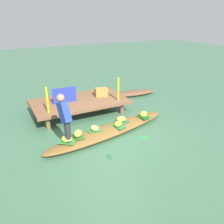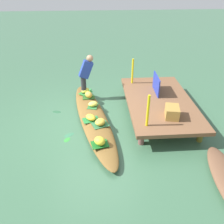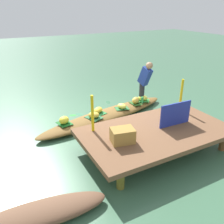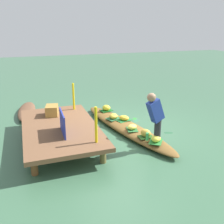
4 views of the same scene
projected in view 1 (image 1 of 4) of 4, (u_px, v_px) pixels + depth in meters
canal_water at (110, 134)px, 6.87m from camera, size 40.00×40.00×0.00m
dock_platform at (79, 102)px, 8.14m from camera, size 3.20×1.80×0.47m
vendor_boat at (110, 130)px, 6.83m from camera, size 4.26×1.55×0.21m
moored_boat at (133, 93)px, 10.01m from camera, size 2.10×0.77×0.21m
leaf_mat_0 at (67, 141)px, 6.02m from camera, size 0.49×0.47×0.01m
banana_bunch_0 at (67, 139)px, 5.99m from camera, size 0.36×0.35×0.16m
leaf_mat_1 at (78, 137)px, 6.25m from camera, size 0.27×0.38×0.01m
banana_bunch_1 at (78, 134)px, 6.21m from camera, size 0.33×0.32×0.20m
leaf_mat_2 at (95, 130)px, 6.59m from camera, size 0.43×0.35×0.01m
banana_bunch_2 at (95, 128)px, 6.56m from camera, size 0.28×0.32×0.14m
leaf_mat_3 at (143, 117)px, 7.45m from camera, size 0.37×0.43×0.01m
banana_bunch_3 at (144, 114)px, 7.42m from camera, size 0.35×0.35×0.18m
leaf_mat_4 at (121, 121)px, 7.14m from camera, size 0.44×0.49×0.01m
banana_bunch_4 at (121, 119)px, 7.12m from camera, size 0.38×0.37×0.15m
leaf_mat_5 at (118, 126)px, 6.85m from camera, size 0.38×0.48×0.01m
banana_bunch_5 at (118, 124)px, 6.82m from camera, size 0.36×0.36×0.15m
vendor_person at (65, 116)px, 5.79m from camera, size 0.27×0.48×1.22m
water_bottle at (70, 134)px, 6.17m from camera, size 0.07×0.07×0.19m
market_banner at (65, 95)px, 7.80m from camera, size 0.79×0.05×0.52m
railing_post_west at (47, 100)px, 6.95m from camera, size 0.06×0.06×0.80m
railing_post_east at (118, 89)px, 7.98m from camera, size 0.06×0.06×0.80m
produce_crate at (101, 92)px, 8.50m from camera, size 0.50×0.40×0.28m
drifting_plant_0 at (138, 138)px, 6.62m from camera, size 0.27×0.31×0.01m
drifting_plant_1 at (109, 157)px, 5.75m from camera, size 0.21×0.29×0.01m
drifting_plant_2 at (145, 137)px, 6.67m from camera, size 0.25×0.22×0.01m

